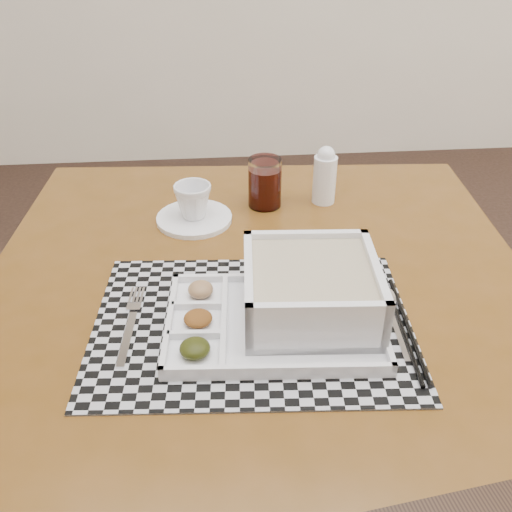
# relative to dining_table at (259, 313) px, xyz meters

# --- Properties ---
(dining_table) EXTENTS (0.99, 0.99, 0.70)m
(dining_table) POSITION_rel_dining_table_xyz_m (0.00, 0.00, 0.00)
(dining_table) COLOR #5B3810
(dining_table) RESTS_ON ground
(placemat) EXTENTS (0.50, 0.38, 0.00)m
(placemat) POSITION_rel_dining_table_xyz_m (-0.02, -0.11, 0.07)
(placemat) COLOR #B2B3BB
(placemat) RESTS_ON dining_table
(serving_tray) EXTENTS (0.33, 0.25, 0.09)m
(serving_tray) POSITION_rel_dining_table_xyz_m (0.05, -0.11, 0.11)
(serving_tray) COLOR white
(serving_tray) RESTS_ON placemat
(fork) EXTENTS (0.03, 0.19, 0.00)m
(fork) POSITION_rel_dining_table_xyz_m (-0.21, -0.10, 0.08)
(fork) COLOR silver
(fork) RESTS_ON placemat
(spoon) EXTENTS (0.04, 0.18, 0.01)m
(spoon) POSITION_rel_dining_table_xyz_m (0.20, -0.08, 0.08)
(spoon) COLOR silver
(spoon) RESTS_ON placemat
(chopsticks) EXTENTS (0.03, 0.24, 0.01)m
(chopsticks) POSITION_rel_dining_table_xyz_m (0.21, -0.15, 0.08)
(chopsticks) COLOR black
(chopsticks) RESTS_ON placemat
(saucer) EXTENTS (0.15, 0.15, 0.01)m
(saucer) POSITION_rel_dining_table_xyz_m (-0.11, 0.21, 0.08)
(saucer) COLOR white
(saucer) RESTS_ON dining_table
(cup) EXTENTS (0.09, 0.09, 0.07)m
(cup) POSITION_rel_dining_table_xyz_m (-0.11, 0.21, 0.12)
(cup) COLOR white
(cup) RESTS_ON saucer
(juice_glass) EXTENTS (0.07, 0.07, 0.10)m
(juice_glass) POSITION_rel_dining_table_xyz_m (0.04, 0.27, 0.12)
(juice_glass) COLOR white
(juice_glass) RESTS_ON dining_table
(creamer_bottle) EXTENTS (0.05, 0.05, 0.12)m
(creamer_bottle) POSITION_rel_dining_table_xyz_m (0.16, 0.27, 0.13)
(creamer_bottle) COLOR white
(creamer_bottle) RESTS_ON dining_table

